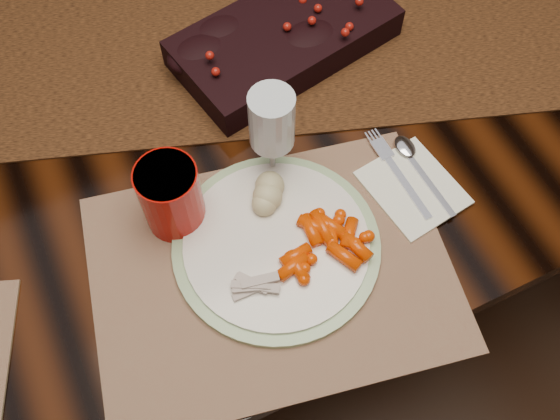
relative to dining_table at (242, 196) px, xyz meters
name	(u,v)px	position (x,y,z in m)	size (l,w,h in m)	color
floor	(250,265)	(0.00, 0.00, -0.38)	(5.00, 5.00, 0.00)	black
dining_table	(242,196)	(0.00, 0.00, 0.00)	(1.80, 1.00, 0.75)	black
table_runner	(242,47)	(0.05, 0.06, 0.38)	(1.87, 0.39, 0.00)	#482710
centerpiece	(284,34)	(0.11, 0.03, 0.41)	(0.36, 0.19, 0.07)	black
placemat_main	(272,272)	(-0.08, -0.33, 0.38)	(0.49, 0.36, 0.00)	brown
dinner_plate	(276,245)	(-0.06, -0.30, 0.39)	(0.29, 0.29, 0.02)	white
baby_carrots	(319,247)	(-0.01, -0.34, 0.40)	(0.11, 0.09, 0.02)	#D93800
mashed_potatoes	(272,196)	(-0.04, -0.25, 0.42)	(0.08, 0.07, 0.05)	tan
turkey_shreds	(253,288)	(-0.12, -0.35, 0.40)	(0.06, 0.05, 0.01)	beige
napkin	(413,188)	(0.17, -0.30, 0.38)	(0.12, 0.14, 0.00)	white
fork	(401,177)	(0.16, -0.28, 0.39)	(0.02, 0.15, 0.00)	white
spoon	(423,174)	(0.19, -0.29, 0.39)	(0.03, 0.14, 0.00)	silver
red_cup	(171,197)	(-0.17, -0.20, 0.44)	(0.09, 0.09, 0.12)	#A50600
wine_glass	(272,138)	(-0.01, -0.19, 0.46)	(0.06, 0.06, 0.18)	silver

